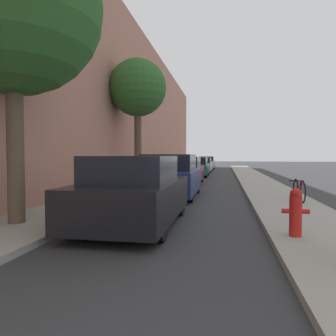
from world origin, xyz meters
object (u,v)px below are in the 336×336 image
parked_car_black (134,192)px  parked_car_red (184,171)px  parked_car_white (202,165)px  parked_car_teal (196,167)px  bicycle (299,190)px  parked_car_silver (206,163)px  street_tree_near (13,5)px  street_tree_far (138,89)px  parked_car_navy (170,177)px  fire_hydrant (296,212)px

parked_car_black → parked_car_red: 9.89m
parked_car_red → parked_car_white: parked_car_red is taller
parked_car_teal → bicycle: 12.89m
bicycle → parked_car_white: bearing=103.0°
parked_car_silver → bicycle: (4.23, -24.49, -0.20)m
parked_car_teal → parked_car_red: bearing=-90.8°
parked_car_silver → street_tree_near: (-2.25, -28.82, 3.88)m
parked_car_teal → street_tree_far: bearing=-103.2°
parked_car_navy → parked_car_red: bearing=91.6°
parked_car_silver → street_tree_far: (-1.95, -20.60, 3.88)m
parked_car_navy → parked_car_red: 5.14m
parked_car_black → parked_car_silver: parked_car_black is taller
parked_car_silver → parked_car_navy: bearing=-89.9°
parked_car_red → parked_car_teal: size_ratio=0.99×
parked_car_black → street_tree_far: street_tree_far is taller
street_tree_far → parked_car_red: bearing=52.1°
parked_car_navy → street_tree_near: 7.05m
street_tree_near → street_tree_far: 8.23m
parked_car_red → street_tree_near: street_tree_near is taller
parked_car_teal → parked_car_white: bearing=90.3°
parked_car_black → parked_car_navy: bearing=90.3°
parked_car_black → street_tree_near: (-2.32, -0.71, 3.83)m
parked_car_silver → parked_car_red: bearing=-90.3°
parked_car_black → parked_car_silver: bearing=90.1°
street_tree_near → bicycle: 8.80m
parked_car_red → street_tree_near: bearing=-101.5°
parked_car_silver → street_tree_far: bearing=-95.4°
parked_car_black → parked_car_navy: 4.75m
parked_car_white → parked_car_navy: bearing=-89.7°
parked_car_black → parked_car_teal: bearing=90.3°
parked_car_navy → parked_car_red: size_ratio=1.00×
parked_car_white → bicycle: parked_car_white is taller
street_tree_near → parked_car_silver: bearing=85.5°
parked_car_teal → street_tree_far: size_ratio=0.72×
street_tree_near → street_tree_far: (0.30, 8.22, -0.00)m
parked_car_black → bicycle: bearing=41.0°
parked_car_black → street_tree_far: bearing=105.0°
fire_hydrant → parked_car_black: bearing=164.8°
parked_car_black → fire_hydrant: parked_car_black is taller
parked_car_teal → fire_hydrant: parked_car_teal is taller
parked_car_navy → street_tree_near: (-2.29, -5.46, 3.81)m
parked_car_red → parked_car_navy: bearing=-88.4°
parked_car_black → bicycle: parked_car_black is taller
parked_car_white → street_tree_near: 23.08m
parked_car_red → bicycle: (4.33, -6.27, -0.23)m
parked_car_red → bicycle: 7.62m
street_tree_far → parked_car_white: bearing=82.5°
street_tree_far → fire_hydrant: (5.14, -8.36, -3.99)m
parked_car_teal → street_tree_near: (-2.24, -16.50, 3.88)m
fire_hydrant → parked_car_teal: bearing=100.9°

